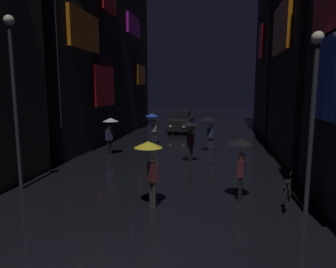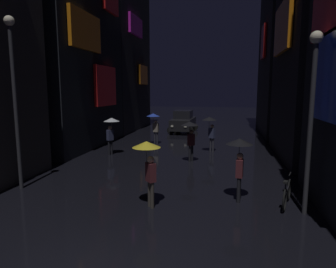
% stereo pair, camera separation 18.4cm
% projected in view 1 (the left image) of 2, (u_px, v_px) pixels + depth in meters
% --- Properties ---
extents(building_left_mid, '(4.25, 8.90, 17.12)m').
position_uv_depth(building_left_mid, '(64.00, 12.00, 18.69)').
color(building_left_mid, black).
rests_on(building_left_mid, ground).
extents(building_left_far, '(4.25, 8.55, 12.74)m').
position_uv_depth(building_left_far, '(115.00, 61.00, 27.60)').
color(building_left_far, black).
rests_on(building_left_far, ground).
extents(pedestrian_midstreet_left_black, '(0.90, 0.90, 2.12)m').
position_uv_depth(pedestrian_midstreet_left_black, '(209.00, 124.00, 17.87)').
color(pedestrian_midstreet_left_black, '#2D2D38').
rests_on(pedestrian_midstreet_left_black, ground).
extents(pedestrian_foreground_right_blue, '(0.90, 0.90, 2.12)m').
position_uv_depth(pedestrian_foreground_right_blue, '(153.00, 120.00, 20.37)').
color(pedestrian_foreground_right_blue, '#2D2D38').
rests_on(pedestrian_foreground_right_blue, ground).
extents(pedestrian_far_right_black, '(0.90, 0.90, 2.12)m').
position_uv_depth(pedestrian_far_right_black, '(190.00, 130.00, 15.33)').
color(pedestrian_far_right_black, black).
rests_on(pedestrian_far_right_black, ground).
extents(pedestrian_near_crossing_clear, '(0.90, 0.90, 2.12)m').
position_uv_depth(pedestrian_near_crossing_clear, '(110.00, 126.00, 17.10)').
color(pedestrian_near_crossing_clear, black).
rests_on(pedestrian_near_crossing_clear, ground).
extents(pedestrian_foreground_left_black, '(0.90, 0.90, 2.12)m').
position_uv_depth(pedestrian_foreground_left_black, '(241.00, 152.00, 9.97)').
color(pedestrian_foreground_left_black, black).
rests_on(pedestrian_foreground_left_black, ground).
extents(pedestrian_midstreet_centre_yellow, '(0.90, 0.90, 2.12)m').
position_uv_depth(pedestrian_midstreet_centre_yellow, '(150.00, 156.00, 9.42)').
color(pedestrian_midstreet_centre_yellow, '#38332D').
rests_on(pedestrian_midstreet_centre_yellow, ground).
extents(bicycle_parked_at_storefront, '(0.59, 1.76, 0.96)m').
position_uv_depth(bicycle_parked_at_storefront, '(288.00, 193.00, 9.73)').
color(bicycle_parked_at_storefront, black).
rests_on(bicycle_parked_at_storefront, ground).
extents(car_distant, '(2.34, 4.19, 1.92)m').
position_uv_depth(car_distant, '(181.00, 122.00, 26.24)').
color(car_distant, black).
rests_on(car_distant, ground).
extents(streetlamp_right_near, '(0.36, 0.36, 5.35)m').
position_uv_depth(streetlamp_right_near, '(313.00, 103.00, 8.63)').
color(streetlamp_right_near, '#2D2D33').
rests_on(streetlamp_right_near, ground).
extents(streetlamp_left_near, '(0.36, 0.36, 6.30)m').
position_uv_depth(streetlamp_left_near, '(14.00, 85.00, 10.77)').
color(streetlamp_left_near, '#2D2D33').
rests_on(streetlamp_left_near, ground).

